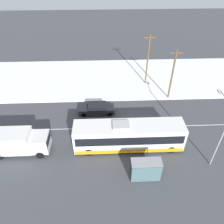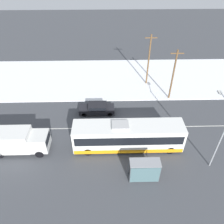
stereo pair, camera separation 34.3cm
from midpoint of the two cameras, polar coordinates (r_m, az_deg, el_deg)
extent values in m
plane|color=#424449|center=(28.15, 6.29, -3.92)|extent=(120.00, 120.00, 0.00)
cube|color=white|center=(38.41, 3.87, 9.01)|extent=(80.00, 13.74, 0.12)
cube|color=silver|center=(28.15, 6.29, -3.92)|extent=(60.00, 0.12, 0.00)
cube|color=white|center=(24.44, 3.99, -6.12)|extent=(12.12, 2.55, 2.95)
cube|color=black|center=(24.20, 4.02, -5.52)|extent=(11.63, 2.57, 1.12)
cube|color=orange|center=(25.30, 3.87, -8.07)|extent=(12.00, 2.57, 0.53)
cube|color=#B2B2B2|center=(23.28, 1.93, -3.39)|extent=(1.80, 1.40, 0.24)
cylinder|color=black|center=(25.45, 14.75, -9.43)|extent=(1.00, 0.28, 1.00)
cylinder|color=black|center=(26.95, 13.59, -5.88)|extent=(1.00, 0.28, 1.00)
cylinder|color=black|center=(24.54, -6.47, -10.33)|extent=(1.00, 0.28, 1.00)
cylinder|color=black|center=(26.09, -6.23, -6.58)|extent=(1.00, 0.28, 1.00)
cube|color=silver|center=(26.44, -25.73, -6.88)|extent=(4.82, 2.30, 2.37)
cube|color=silver|center=(25.44, -18.57, -7.42)|extent=(1.90, 2.18, 1.85)
cube|color=black|center=(24.94, -16.68, -6.84)|extent=(0.06, 1.96, 0.81)
cylinder|color=black|center=(25.46, -18.63, -10.58)|extent=(0.90, 0.26, 0.90)
cylinder|color=black|center=(26.79, -17.69, -7.32)|extent=(0.90, 0.26, 0.90)
cylinder|color=black|center=(27.03, -27.58, -10.20)|extent=(0.90, 0.26, 0.90)
cylinder|color=black|center=(28.29, -26.22, -7.15)|extent=(0.90, 0.26, 0.90)
cube|color=black|center=(29.92, -4.37, 0.63)|extent=(4.76, 1.80, 0.72)
cube|color=black|center=(29.54, -4.19, 1.59)|extent=(2.48, 1.66, 0.53)
cube|color=black|center=(29.53, -4.20, 1.61)|extent=(2.28, 1.69, 0.42)
cylinder|color=black|center=(29.59, -7.63, -0.79)|extent=(0.64, 0.22, 0.64)
cylinder|color=black|center=(30.82, -7.44, 1.06)|extent=(0.64, 0.22, 0.64)
cylinder|color=black|center=(29.44, -0.91, -0.62)|extent=(0.64, 0.22, 0.64)
cylinder|color=black|center=(30.68, -0.99, 1.23)|extent=(0.64, 0.22, 0.64)
cylinder|color=#23232D|center=(23.24, 5.67, -14.37)|extent=(0.13, 0.13, 0.83)
cylinder|color=#23232D|center=(23.27, 6.31, -14.33)|extent=(0.13, 0.13, 0.83)
cube|color=maroon|center=(22.66, 6.12, -13.19)|extent=(0.43, 0.23, 0.68)
sphere|color=tan|center=(22.29, 6.20, -12.42)|extent=(0.29, 0.29, 0.29)
cylinder|color=maroon|center=(22.66, 5.42, -13.29)|extent=(0.11, 0.11, 0.65)
cylinder|color=maroon|center=(22.73, 6.80, -13.21)|extent=(0.11, 0.11, 0.65)
cube|color=gray|center=(21.33, 8.59, -12.80)|extent=(2.94, 1.20, 0.06)
cube|color=slate|center=(21.91, 8.55, -15.90)|extent=(2.82, 0.04, 2.16)
cylinder|color=#474C51|center=(22.41, 4.37, -13.82)|extent=(0.08, 0.08, 2.34)
cylinder|color=#474C51|center=(22.87, 11.70, -13.36)|extent=(0.08, 0.08, 2.34)
cylinder|color=#474C51|center=(21.75, 4.67, -16.15)|extent=(0.08, 0.08, 2.34)
cylinder|color=#474C51|center=(22.22, 12.29, -15.60)|extent=(0.08, 0.08, 2.34)
cylinder|color=#9EA3A8|center=(23.48, 26.19, -6.28)|extent=(0.14, 0.14, 7.65)
cube|color=silver|center=(23.30, 26.03, 4.84)|extent=(0.36, 0.60, 0.16)
cylinder|color=brown|center=(32.24, 15.14, 9.22)|extent=(0.24, 0.24, 7.65)
cube|color=brown|center=(30.83, 16.17, 14.60)|extent=(1.80, 0.12, 0.12)
cylinder|color=brown|center=(35.20, 8.99, 13.13)|extent=(0.24, 0.24, 8.18)
cube|color=brown|center=(33.86, 9.61, 18.62)|extent=(1.80, 0.12, 0.12)
camera|label=1|loc=(0.17, -90.35, -0.28)|focal=35.00mm
camera|label=2|loc=(0.17, 89.65, 0.28)|focal=35.00mm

